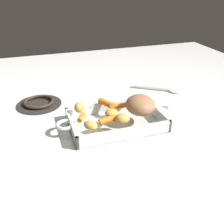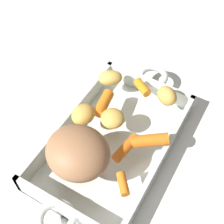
% 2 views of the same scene
% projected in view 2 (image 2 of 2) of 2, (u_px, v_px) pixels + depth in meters
% --- Properties ---
extents(ground_plane, '(2.15, 2.15, 0.00)m').
position_uv_depth(ground_plane, '(113.00, 146.00, 0.66)').
color(ground_plane, silver).
extents(roasting_dish, '(0.45, 0.22, 0.05)m').
position_uv_depth(roasting_dish, '(113.00, 142.00, 0.64)').
color(roasting_dish, silver).
rests_on(roasting_dish, ground_plane).
extents(pork_roast, '(0.12, 0.13, 0.07)m').
position_uv_depth(pork_roast, '(78.00, 152.00, 0.55)').
color(pork_roast, '#986846').
rests_on(pork_roast, roasting_dish).
extents(baby_carrot_southeast, '(0.07, 0.03, 0.03)m').
position_uv_depth(baby_carrot_southeast, '(104.00, 103.00, 0.65)').
color(baby_carrot_southeast, orange).
rests_on(baby_carrot_southeast, roasting_dish).
extents(baby_carrot_short, '(0.04, 0.04, 0.02)m').
position_uv_depth(baby_carrot_short, '(123.00, 184.00, 0.54)').
color(baby_carrot_short, orange).
rests_on(baby_carrot_short, roasting_dish).
extents(baby_carrot_southwest, '(0.04, 0.05, 0.02)m').
position_uv_depth(baby_carrot_southwest, '(142.00, 87.00, 0.68)').
color(baby_carrot_southwest, orange).
rests_on(baby_carrot_southwest, roasting_dish).
extents(baby_carrot_northwest, '(0.06, 0.07, 0.03)m').
position_uv_depth(baby_carrot_northwest, '(150.00, 140.00, 0.59)').
color(baby_carrot_northwest, orange).
rests_on(baby_carrot_northwest, roasting_dish).
extents(baby_carrot_northeast, '(0.07, 0.03, 0.03)m').
position_uv_depth(baby_carrot_northeast, '(126.00, 148.00, 0.59)').
color(baby_carrot_northeast, orange).
rests_on(baby_carrot_northeast, roasting_dish).
extents(potato_corner, '(0.06, 0.07, 0.03)m').
position_uv_depth(potato_corner, '(110.00, 78.00, 0.69)').
color(potato_corner, gold).
rests_on(potato_corner, roasting_dish).
extents(potato_golden_small, '(0.06, 0.06, 0.04)m').
position_uv_depth(potato_golden_small, '(167.00, 96.00, 0.65)').
color(potato_golden_small, gold).
rests_on(potato_golden_small, roasting_dish).
extents(potato_golden_large, '(0.06, 0.06, 0.03)m').
position_uv_depth(potato_golden_large, '(113.00, 118.00, 0.62)').
color(potato_golden_large, gold).
rests_on(potato_golden_large, roasting_dish).
extents(potato_halved, '(0.06, 0.05, 0.04)m').
position_uv_depth(potato_halved, '(83.00, 115.00, 0.62)').
color(potato_halved, gold).
rests_on(potato_halved, roasting_dish).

